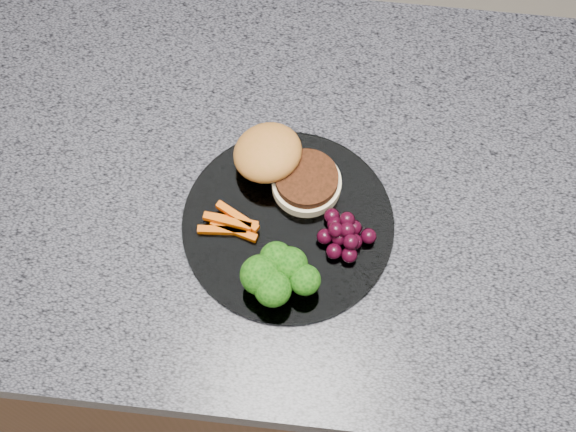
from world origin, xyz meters
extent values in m
plane|color=#A5978A|center=(0.00, 0.00, 0.00)|extent=(4.00, 4.00, 0.00)
cube|color=#502F1B|center=(0.00, 0.00, 0.43)|extent=(1.20, 0.60, 0.86)
cube|color=#50505A|center=(0.00, 0.00, 0.88)|extent=(1.20, 0.60, 0.04)
cylinder|color=white|center=(-0.09, -0.06, 0.90)|extent=(0.26, 0.26, 0.01)
cylinder|color=#F9E3AF|center=(-0.07, -0.01, 0.91)|extent=(0.11, 0.11, 0.02)
cylinder|color=#421B0C|center=(-0.07, -0.01, 0.93)|extent=(0.10, 0.10, 0.01)
ellipsoid|color=#AA5D2A|center=(-0.12, 0.02, 0.93)|extent=(0.11, 0.11, 0.05)
cube|color=#D04F03|center=(-0.16, -0.07, 0.91)|extent=(0.06, 0.01, 0.01)
cube|color=#D04F03|center=(-0.15, -0.08, 0.91)|extent=(0.06, 0.02, 0.01)
cube|color=#D04F03|center=(-0.17, -0.08, 0.91)|extent=(0.06, 0.01, 0.01)
cube|color=#D04F03|center=(-0.15, -0.06, 0.92)|extent=(0.06, 0.04, 0.01)
cube|color=#D04F03|center=(-0.16, -0.07, 0.92)|extent=(0.06, 0.02, 0.01)
cylinder|color=olive|center=(-0.11, -0.14, 0.92)|extent=(0.02, 0.02, 0.02)
ellipsoid|color=#0C3907|center=(-0.11, -0.14, 0.94)|extent=(0.05, 0.05, 0.04)
cylinder|color=olive|center=(-0.08, -0.13, 0.92)|extent=(0.01, 0.01, 0.02)
ellipsoid|color=#0C3907|center=(-0.08, -0.13, 0.94)|extent=(0.04, 0.04, 0.04)
cylinder|color=olive|center=(-0.10, -0.16, 0.92)|extent=(0.02, 0.02, 0.02)
ellipsoid|color=#0C3907|center=(-0.10, -0.16, 0.94)|extent=(0.04, 0.04, 0.04)
cylinder|color=olive|center=(-0.06, -0.14, 0.92)|extent=(0.01, 0.01, 0.02)
ellipsoid|color=#0C3907|center=(-0.06, -0.14, 0.94)|extent=(0.04, 0.04, 0.03)
cylinder|color=olive|center=(-0.10, -0.12, 0.92)|extent=(0.01, 0.01, 0.02)
ellipsoid|color=#0C3907|center=(-0.10, -0.12, 0.94)|extent=(0.04, 0.04, 0.04)
sphere|color=black|center=(-0.03, -0.08, 0.92)|extent=(0.02, 0.02, 0.02)
sphere|color=black|center=(-0.01, -0.08, 0.92)|extent=(0.02, 0.02, 0.02)
sphere|color=black|center=(-0.01, -0.06, 0.92)|extent=(0.02, 0.02, 0.02)
sphere|color=black|center=(-0.03, -0.06, 0.92)|extent=(0.02, 0.02, 0.02)
sphere|color=black|center=(-0.04, -0.08, 0.92)|extent=(0.02, 0.02, 0.02)
sphere|color=black|center=(-0.03, -0.10, 0.92)|extent=(0.02, 0.02, 0.02)
sphere|color=black|center=(-0.01, -0.10, 0.92)|extent=(0.02, 0.02, 0.02)
sphere|color=black|center=(0.01, -0.07, 0.92)|extent=(0.02, 0.02, 0.02)
sphere|color=black|center=(-0.04, -0.05, 0.92)|extent=(0.02, 0.02, 0.02)
sphere|color=black|center=(-0.02, -0.07, 0.93)|extent=(0.02, 0.02, 0.02)
sphere|color=black|center=(-0.03, -0.07, 0.93)|extent=(0.02, 0.02, 0.02)
sphere|color=black|center=(-0.01, -0.09, 0.93)|extent=(0.02, 0.02, 0.02)
sphere|color=black|center=(-0.02, -0.06, 0.93)|extent=(0.02, 0.02, 0.02)
camera|label=1|loc=(-0.04, -0.47, 1.80)|focal=50.00mm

